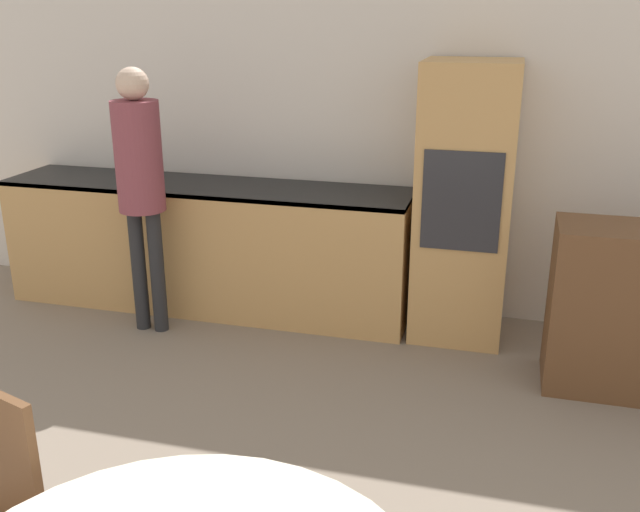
% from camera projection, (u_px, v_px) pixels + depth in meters
% --- Properties ---
extents(wall_back, '(7.16, 0.05, 2.60)m').
position_uv_depth(wall_back, '(401.00, 125.00, 4.76)').
color(wall_back, silver).
rests_on(wall_back, ground_plane).
extents(kitchen_counter, '(2.87, 0.60, 0.90)m').
position_uv_depth(kitchen_counter, '(208.00, 244.00, 5.04)').
color(kitchen_counter, tan).
rests_on(kitchen_counter, ground_plane).
extents(oven_unit, '(0.58, 0.59, 1.75)m').
position_uv_depth(oven_unit, '(464.00, 204.00, 4.48)').
color(oven_unit, tan).
rests_on(oven_unit, ground_plane).
extents(person_standing, '(0.30, 0.30, 1.71)m').
position_uv_depth(person_standing, '(140.00, 171.00, 4.45)').
color(person_standing, '#262628').
rests_on(person_standing, ground_plane).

